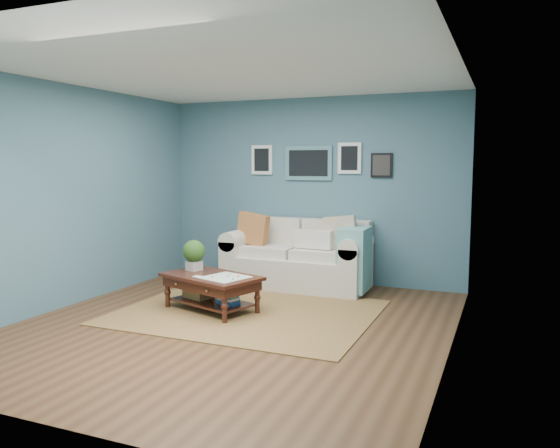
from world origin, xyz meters
The scene contains 4 objects.
room_shell centered at (0.00, 0.06, 1.36)m, with size 5.00×5.02×2.70m.
area_rug centered at (-0.08, 0.52, 0.01)m, with size 2.91×2.33×0.01m, color brown.
loveseat centered at (0.06, 2.03, 0.43)m, with size 2.06×0.93×1.06m.
coffee_table centered at (-0.56, 0.45, 0.36)m, with size 1.31×1.00×0.81m.
Camera 1 is at (2.69, -5.11, 1.74)m, focal length 35.00 mm.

